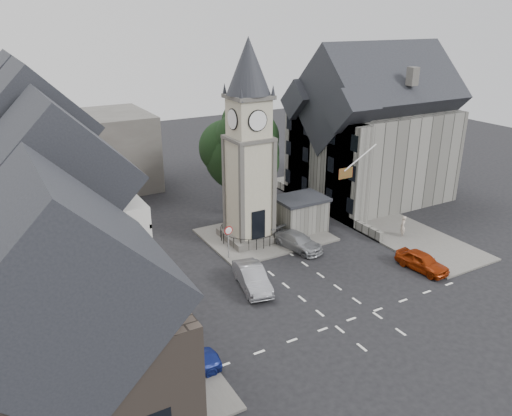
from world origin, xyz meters
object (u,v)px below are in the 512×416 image
clock_tower (249,145)px  stone_shelter (300,214)px  car_west_blue (178,366)px  pedestrian (403,227)px  car_east_red (422,261)px

clock_tower → stone_shelter: (4.80, -0.49, -6.57)m
clock_tower → stone_shelter: 8.15m
car_west_blue → pedestrian: (23.00, 7.30, 0.18)m
car_east_red → car_west_blue: bearing=-179.9°
car_west_blue → car_east_red: size_ratio=1.12×
clock_tower → car_east_red: 15.75m
stone_shelter → car_west_blue: (-16.30, -12.80, -0.77)m
car_east_red → pedestrian: (3.00, 5.00, 0.26)m
stone_shelter → pedestrian: stone_shelter is taller
clock_tower → pedestrian: 14.82m
stone_shelter → car_east_red: size_ratio=1.05×
stone_shelter → car_west_blue: stone_shelter is taller
stone_shelter → pedestrian: size_ratio=2.25×
car_west_blue → pedestrian: size_ratio=2.40×
car_east_red → pedestrian: size_ratio=2.14×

